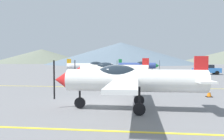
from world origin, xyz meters
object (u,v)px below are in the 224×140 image
airplane_back (139,65)px  traffic_cone_side (209,93)px  car_sedan (206,69)px  airplane_near (129,80)px  airplane_far (92,67)px  airplane_mid (111,70)px

airplane_back → traffic_cone_side: bearing=-80.0°
car_sedan → airplane_near: bearing=-113.2°
airplane_far → car_sedan: (17.92, 6.43, -0.59)m
airplane_mid → airplane_back: same height
car_sedan → traffic_cone_side: (-6.74, -23.15, -0.56)m
airplane_mid → car_sedan: (13.81, 16.97, -0.59)m
airplane_mid → traffic_cone_side: 9.46m
airplane_mid → car_sedan: airplane_mid is taller
airplane_mid → airplane_far: same height
airplane_far → traffic_cone_side: bearing=-56.2°
traffic_cone_side → airplane_near: bearing=-139.9°
airplane_mid → airplane_near: bearing=-78.5°
airplane_mid → airplane_far: (-4.11, 10.55, 0.00)m
airplane_mid → car_sedan: bearing=50.9°
airplane_near → airplane_far: size_ratio=1.00×
airplane_near → airplane_mid: (-2.10, 10.36, 0.00)m
airplane_back → traffic_cone_side: 25.11m
traffic_cone_side → airplane_back: bearing=100.0°
airplane_near → airplane_back: (0.60, 28.89, 0.00)m
airplane_far → traffic_cone_side: (11.18, -16.72, -1.15)m
car_sedan → traffic_cone_side: size_ratio=7.45×
airplane_far → airplane_back: size_ratio=1.00×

